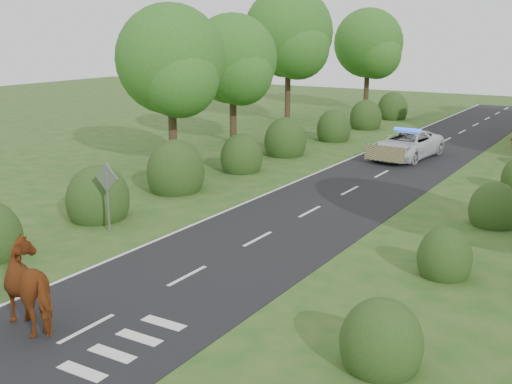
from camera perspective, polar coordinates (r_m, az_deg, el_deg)
The scene contains 12 objects.
ground at distance 19.08m, azimuth -6.13°, elevation -7.48°, with size 120.00×120.00×0.00m, color #23501A.
road at distance 31.77m, azimuth 10.47°, elevation 1.24°, with size 6.00×70.00×0.02m, color black.
road_markings at distance 30.50m, azimuth 6.27°, elevation 0.88°, with size 4.96×70.00×0.01m.
hedgerow_left at distance 31.66m, azimuth -2.74°, elevation 2.79°, with size 2.75×50.41×3.00m.
hedgerow_right at distance 26.39m, azimuth 20.97°, elevation -0.94°, with size 2.10×45.78×2.10m.
tree_left_a at distance 33.12m, azimuth -7.41°, elevation 11.21°, with size 5.74×5.60×8.38m.
tree_left_b at distance 40.50m, azimuth -1.90°, elevation 11.43°, with size 5.74×5.60×8.07m.
tree_left_c at distance 49.77m, azimuth 3.11°, elevation 13.66°, with size 6.97×6.80×10.22m.
tree_left_d at distance 57.86m, azimuth 10.14°, elevation 12.66°, with size 6.15×6.00×8.89m.
road_sign at distance 23.18m, azimuth -13.10°, elevation 0.45°, with size 1.06×0.08×2.53m.
cow at distance 16.61m, azimuth -18.97°, elevation -8.35°, with size 1.30×2.46×1.75m, color #5E1E13.
police_van at distance 36.97m, azimuth 13.23°, elevation 4.12°, with size 3.07×5.78×1.68m.
Camera 1 is at (10.88, -14.01, 7.04)m, focal length 45.00 mm.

